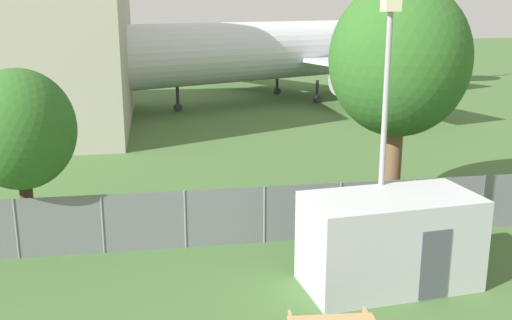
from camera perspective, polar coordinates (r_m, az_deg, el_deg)
The scene contains 6 objects.
perimeter_fence at distance 19.39m, azimuth 0.81°, elevation -5.23°, with size 56.07×0.07×1.91m.
airplane at distance 48.60m, azimuth 2.95°, elevation 10.39°, with size 37.14×29.24×12.91m.
portable_cabin at distance 16.88m, azimuth 12.61°, elevation -7.54°, with size 4.89×2.79×2.56m.
tree_near_hangar at distance 19.29m, azimuth -21.57°, elevation 2.65°, with size 3.33×3.33×5.74m.
tree_left_of_cabin at distance 21.83m, azimuth 13.49°, elevation 9.21°, with size 4.95×4.95×8.39m.
light_mast at distance 16.96m, azimuth 12.20°, elevation 4.71°, with size 0.44×0.44×7.71m.
Camera 1 is at (-3.29, -7.64, 7.56)m, focal length 42.00 mm.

